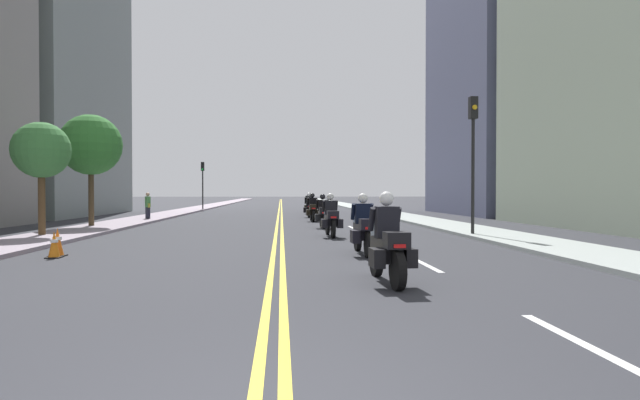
{
  "coord_description": "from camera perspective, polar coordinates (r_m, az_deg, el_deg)",
  "views": [
    {
      "loc": [
        0.09,
        -3.38,
        1.64
      ],
      "look_at": [
        1.94,
        21.17,
        1.25
      ],
      "focal_mm": 28.97,
      "sensor_mm": 36.0,
      "label": 1
    }
  ],
  "objects": [
    {
      "name": "motorcycle_6",
      "position": [
        38.77,
        -1.2,
        -0.53
      ],
      "size": [
        0.77,
        2.16,
        1.64
      ],
      "rotation": [
        0.0,
        0.0,
        -0.03
      ],
      "color": "black",
      "rests_on": "ground"
    },
    {
      "name": "traffic_cone_0",
      "position": [
        14.43,
        -27.3,
        -4.4
      ],
      "size": [
        0.34,
        0.34,
        0.67
      ],
      "color": "black",
      "rests_on": "ground"
    },
    {
      "name": "street_tree_0",
      "position": [
        25.56,
        -23.99,
        5.56
      ],
      "size": [
        2.72,
        2.72,
        5.13
      ],
      "color": "#463723",
      "rests_on": "ground"
    },
    {
      "name": "sidewalk_left",
      "position": [
        52.03,
        -13.19,
        -0.87
      ],
      "size": [
        2.58,
        144.0,
        0.12
      ],
      "primitive_type": "cube",
      "color": "gray",
      "rests_on": "ground"
    },
    {
      "name": "building_right_1",
      "position": [
        42.32,
        19.38,
        16.85
      ],
      "size": [
        7.65,
        13.35,
        26.63
      ],
      "color": "slate",
      "rests_on": "ground"
    },
    {
      "name": "motorcycle_1",
      "position": [
        13.5,
        4.83,
        -3.29
      ],
      "size": [
        0.77,
        2.19,
        1.6
      ],
      "rotation": [
        0.0,
        0.0,
        0.03
      ],
      "color": "black",
      "rests_on": "ground"
    },
    {
      "name": "ground_plane",
      "position": [
        51.4,
        -4.4,
        -0.94
      ],
      "size": [
        264.0,
        264.0,
        0.0
      ],
      "primitive_type": "plane",
      "color": "#2C2D32"
    },
    {
      "name": "sidewalk_right",
      "position": [
        52.0,
        4.39,
        -0.85
      ],
      "size": [
        2.58,
        144.0,
        0.12
      ],
      "primitive_type": "cube",
      "color": "#9AA19D",
      "rests_on": "ground"
    },
    {
      "name": "traffic_light_far",
      "position": [
        48.22,
        -12.83,
        2.51
      ],
      "size": [
        0.28,
        0.38,
        4.37
      ],
      "color": "black",
      "rests_on": "ground"
    },
    {
      "name": "traffic_cone_1",
      "position": [
        14.74,
        -27.01,
        -4.18
      ],
      "size": [
        0.37,
        0.37,
        0.73
      ],
      "color": "black",
      "rests_on": "ground"
    },
    {
      "name": "motorcycle_4",
      "position": [
        28.84,
        -0.83,
        -1.09
      ],
      "size": [
        0.77,
        2.12,
        1.58
      ],
      "rotation": [
        0.0,
        0.0,
        0.02
      ],
      "color": "black",
      "rests_on": "ground"
    },
    {
      "name": "motorcycle_2",
      "position": [
        18.82,
        1.19,
        -2.07
      ],
      "size": [
        0.78,
        2.21,
        1.59
      ],
      "rotation": [
        0.0,
        0.0,
        0.04
      ],
      "color": "black",
      "rests_on": "ground"
    },
    {
      "name": "pedestrian_0",
      "position": [
        31.05,
        -18.49,
        -0.64
      ],
      "size": [
        0.38,
        0.49,
        1.61
      ],
      "rotation": [
        0.0,
        0.0,
        5.25
      ],
      "color": "#232332",
      "rests_on": "ground"
    },
    {
      "name": "traffic_light_near",
      "position": [
        19.67,
        16.55,
        6.26
      ],
      "size": [
        0.28,
        0.38,
        5.1
      ],
      "color": "black",
      "rests_on": "ground"
    },
    {
      "name": "centreline_yellow_inner",
      "position": [
        51.4,
        -4.54,
        -0.94
      ],
      "size": [
        0.12,
        132.0,
        0.01
      ],
      "primitive_type": "cube",
      "color": "yellow",
      "rests_on": "ground"
    },
    {
      "name": "street_tree_1",
      "position": [
        20.84,
        -28.42,
        4.79
      ],
      "size": [
        1.98,
        1.98,
        4.12
      ],
      "color": "#4E3820",
      "rests_on": "ground"
    },
    {
      "name": "centreline_yellow_outer",
      "position": [
        51.4,
        -4.27,
        -0.93
      ],
      "size": [
        0.12,
        132.0,
        0.01
      ],
      "primitive_type": "cube",
      "color": "yellow",
      "rests_on": "ground"
    },
    {
      "name": "building_left_1",
      "position": [
        41.71,
        -28.28,
        11.69
      ],
      "size": [
        7.91,
        15.12,
        19.06
      ],
      "color": "gray",
      "rests_on": "ground"
    },
    {
      "name": "motorcycle_5",
      "position": [
        33.41,
        -1.21,
        -0.83
      ],
      "size": [
        0.77,
        2.19,
        1.58
      ],
      "rotation": [
        0.0,
        0.0,
        -0.02
      ],
      "color": "black",
      "rests_on": "ground"
    },
    {
      "name": "motorcycle_3",
      "position": [
        23.5,
        0.32,
        -1.52
      ],
      "size": [
        0.77,
        2.09,
        1.55
      ],
      "rotation": [
        0.0,
        0.0,
        0.02
      ],
      "color": "black",
      "rests_on": "ground"
    },
    {
      "name": "lane_dashes_white",
      "position": [
        32.58,
        1.41,
        -1.98
      ],
      "size": [
        0.14,
        56.4,
        0.01
      ],
      "color": "silver",
      "rests_on": "ground"
    },
    {
      "name": "motorcycle_0",
      "position": [
        9.28,
        7.5,
        -5.17
      ],
      "size": [
        0.78,
        2.15,
        1.65
      ],
      "rotation": [
        0.0,
        0.0,
        0.06
      ],
      "color": "black",
      "rests_on": "ground"
    }
  ]
}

